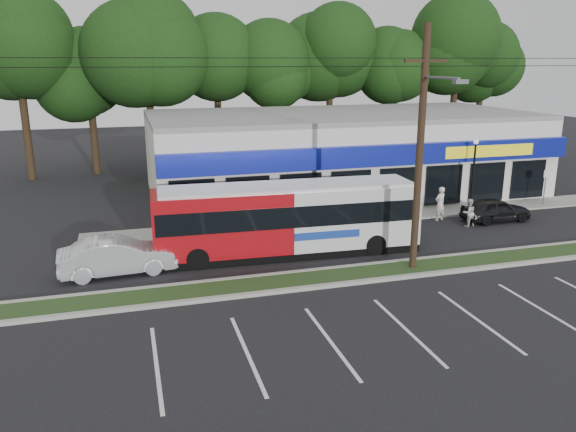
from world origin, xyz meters
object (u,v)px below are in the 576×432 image
Objects in this scene: pedestrian_b at (469,213)px; car_dark at (496,210)px; sign_post at (546,181)px; car_silver at (118,256)px; metrobus at (288,217)px; pedestrian_a at (440,204)px; utility_pole at (417,143)px; lamp_post at (474,166)px.

car_dark is at bearing -172.34° from pedestrian_b.
car_silver is at bearing -169.61° from sign_post.
car_dark is at bearing 11.47° from metrobus.
utility_pole is at bearing 34.55° from pedestrian_a.
utility_pole is 26.24× the size of pedestrian_a.
pedestrian_a is 1.26× the size of pedestrian_b.
pedestrian_a is at bearing -172.08° from sign_post.
sign_post is at bearing 15.72° from metrobus.
metrobus is 6.40× the size of pedestrian_a.
utility_pole is at bearing -149.85° from sign_post.
sign_post is at bearing -2.58° from lamp_post.
car_silver is 2.48× the size of pedestrian_a.
car_silver is at bearing 1.46° from pedestrian_b.
sign_post is 7.50m from pedestrian_b.
car_silver is 3.13× the size of pedestrian_b.
sign_post is 7.97m from pedestrian_a.
metrobus is 3.15× the size of car_dark.
pedestrian_a reaches higher than car_silver.
lamp_post reaches higher than car_dark.
pedestrian_b is at bearing 103.93° from pedestrian_a.
pedestrian_a is at bearing -82.70° from car_silver.
utility_pole is at bearing -136.05° from lamp_post.
utility_pole is 4.10× the size of metrobus.
lamp_post is 2.81× the size of pedestrian_b.
sign_post reaches higher than car_silver.
lamp_post is 0.90× the size of car_silver.
utility_pole reaches higher than lamp_post.
pedestrian_a is at bearing 51.04° from utility_pole.
pedestrian_a is (9.66, 2.98, -0.77)m from metrobus.
car_dark is (12.54, 1.95, -1.06)m from metrobus.
lamp_post is at bearing 43.95° from utility_pole.
pedestrian_b is at bearing 10.74° from metrobus.
lamp_post is at bearing -80.70° from car_silver.
metrobus is 10.68m from pedestrian_b.
pedestrian_a is 1.73m from pedestrian_b.
metrobus reaches higher than pedestrian_b.
utility_pole is 22.47× the size of sign_post.
sign_post is at bearing -67.25° from car_dark.
lamp_post is 3.59m from pedestrian_a.
car_dark is 3.07m from pedestrian_a.
metrobus is 8.08× the size of pedestrian_b.
pedestrian_a is (17.19, 3.50, 0.17)m from car_silver.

